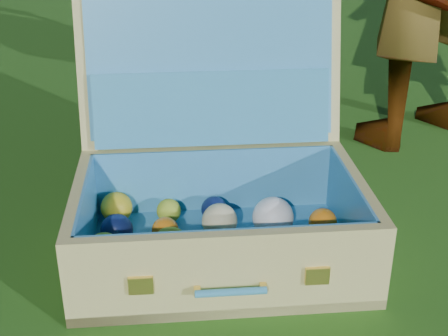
# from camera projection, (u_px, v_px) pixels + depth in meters

# --- Properties ---
(ground) EXTENTS (60.00, 60.00, 0.00)m
(ground) POSITION_uv_depth(u_px,v_px,m) (278.00, 303.00, 1.36)
(ground) COLOR #215114
(ground) RESTS_ON ground
(stray_ball) EXTENTS (0.07, 0.07, 0.07)m
(stray_ball) POSITION_uv_depth(u_px,v_px,m) (96.00, 261.00, 1.45)
(stray_ball) COLOR #4571B4
(stray_ball) RESTS_ON ground
(suitcase) EXTENTS (0.78, 0.72, 0.64)m
(suitcase) POSITION_uv_depth(u_px,v_px,m) (216.00, 174.00, 1.52)
(suitcase) COLOR #C8BB6C
(suitcase) RESTS_ON ground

